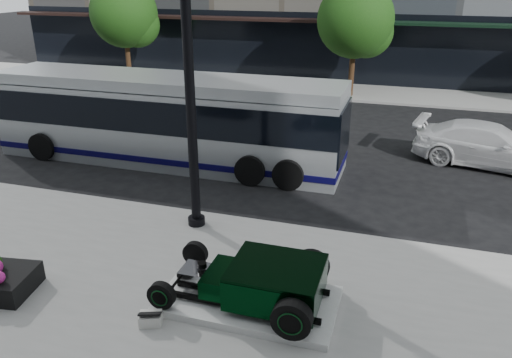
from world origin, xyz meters
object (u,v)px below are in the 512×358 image
(hot_rod, at_px, (265,281))
(transit_bus, at_px, (167,119))
(lamppost, at_px, (190,83))
(white_sedan, at_px, (489,145))

(hot_rod, bearing_deg, transit_bus, 127.86)
(hot_rod, xyz_separation_m, transit_bus, (-5.57, 7.17, 0.79))
(hot_rod, distance_m, lamppost, 4.89)
(hot_rod, bearing_deg, white_sedan, 63.26)
(hot_rod, height_order, white_sedan, white_sedan)
(hot_rod, xyz_separation_m, lamppost, (-2.64, 2.77, 3.05))
(hot_rod, height_order, transit_bus, transit_bus)
(lamppost, xyz_separation_m, transit_bus, (-2.94, 4.39, -2.26))
(hot_rod, xyz_separation_m, white_sedan, (4.98, 9.88, 0.01))
(hot_rod, relative_size, transit_bus, 0.27)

